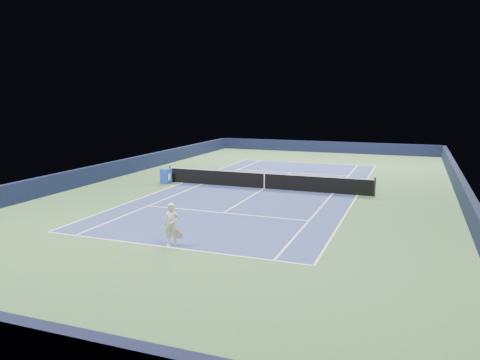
% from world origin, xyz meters
% --- Properties ---
extents(ground, '(40.00, 40.00, 0.00)m').
position_xyz_m(ground, '(0.00, 0.00, 0.00)').
color(ground, '#355B31').
rests_on(ground, ground).
extents(wall_far, '(22.00, 0.35, 1.10)m').
position_xyz_m(wall_far, '(0.00, 19.82, 0.55)').
color(wall_far, black).
rests_on(wall_far, ground).
extents(wall_right, '(0.35, 40.00, 1.10)m').
position_xyz_m(wall_right, '(10.82, 0.00, 0.55)').
color(wall_right, black).
rests_on(wall_right, ground).
extents(wall_left, '(0.35, 40.00, 1.10)m').
position_xyz_m(wall_left, '(-10.82, 0.00, 0.55)').
color(wall_left, black).
rests_on(wall_left, ground).
extents(court_surface, '(10.97, 23.77, 0.01)m').
position_xyz_m(court_surface, '(0.00, 0.00, 0.00)').
color(court_surface, navy).
rests_on(court_surface, ground).
extents(baseline_far, '(10.97, 0.08, 0.00)m').
position_xyz_m(baseline_far, '(0.00, 11.88, 0.01)').
color(baseline_far, white).
rests_on(baseline_far, ground).
extents(baseline_near, '(10.97, 0.08, 0.00)m').
position_xyz_m(baseline_near, '(0.00, -11.88, 0.01)').
color(baseline_near, white).
rests_on(baseline_near, ground).
extents(sideline_doubles_right, '(0.08, 23.77, 0.00)m').
position_xyz_m(sideline_doubles_right, '(5.49, 0.00, 0.01)').
color(sideline_doubles_right, white).
rests_on(sideline_doubles_right, ground).
extents(sideline_doubles_left, '(0.08, 23.77, 0.00)m').
position_xyz_m(sideline_doubles_left, '(-5.49, 0.00, 0.01)').
color(sideline_doubles_left, white).
rests_on(sideline_doubles_left, ground).
extents(sideline_singles_right, '(0.08, 23.77, 0.00)m').
position_xyz_m(sideline_singles_right, '(4.12, 0.00, 0.01)').
color(sideline_singles_right, white).
rests_on(sideline_singles_right, ground).
extents(sideline_singles_left, '(0.08, 23.77, 0.00)m').
position_xyz_m(sideline_singles_left, '(-4.12, 0.00, 0.01)').
color(sideline_singles_left, white).
rests_on(sideline_singles_left, ground).
extents(service_line_far, '(8.23, 0.08, 0.00)m').
position_xyz_m(service_line_far, '(0.00, 6.40, 0.01)').
color(service_line_far, white).
rests_on(service_line_far, ground).
extents(service_line_near, '(8.23, 0.08, 0.00)m').
position_xyz_m(service_line_near, '(0.00, -6.40, 0.01)').
color(service_line_near, white).
rests_on(service_line_near, ground).
extents(center_service_line, '(0.08, 12.80, 0.00)m').
position_xyz_m(center_service_line, '(0.00, 0.00, 0.01)').
color(center_service_line, white).
rests_on(center_service_line, ground).
extents(center_mark_far, '(0.08, 0.30, 0.00)m').
position_xyz_m(center_mark_far, '(0.00, 11.73, 0.01)').
color(center_mark_far, white).
rests_on(center_mark_far, ground).
extents(center_mark_near, '(0.08, 0.30, 0.00)m').
position_xyz_m(center_mark_near, '(0.00, -11.73, 0.01)').
color(center_mark_near, white).
rests_on(center_mark_near, ground).
extents(tennis_net, '(12.90, 0.10, 1.07)m').
position_xyz_m(tennis_net, '(0.00, 0.00, 0.50)').
color(tennis_net, black).
rests_on(tennis_net, ground).
extents(sponsor_cube, '(0.66, 0.61, 0.95)m').
position_xyz_m(sponsor_cube, '(-6.40, -0.54, 0.47)').
color(sponsor_cube, '#1E40B6').
rests_on(sponsor_cube, ground).
extents(tennis_player, '(0.79, 1.28, 2.85)m').
position_xyz_m(tennis_player, '(0.12, -11.63, 0.80)').
color(tennis_player, silver).
rests_on(tennis_player, ground).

